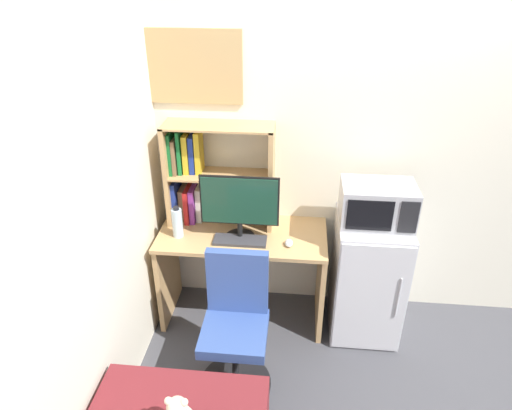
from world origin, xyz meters
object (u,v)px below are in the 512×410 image
monitor (239,205)px  keyboard (240,240)px  desk_chair (236,332)px  wall_corkboard (191,67)px  hutch_bookshelf (203,173)px  computer_mouse (289,243)px  mini_fridge (367,277)px  water_bottle (177,223)px  microwave (377,204)px

monitor → keyboard: (0.01, -0.05, -0.25)m
desk_chair → wall_corkboard: bearing=113.7°
hutch_bookshelf → computer_mouse: 0.78m
mini_fridge → desk_chair: desk_chair is taller
water_bottle → desk_chair: 0.85m
microwave → water_bottle: bearing=-177.6°
mini_fridge → wall_corkboard: (-1.27, 0.30, 1.40)m
water_bottle → mini_fridge: (1.35, 0.05, -0.41)m
wall_corkboard → monitor: bearing=-43.3°
microwave → computer_mouse: bearing=-170.2°
mini_fridge → wall_corkboard: 1.91m
desk_chair → monitor: bearing=94.2°
monitor → water_bottle: 0.46m
wall_corkboard → desk_chair: bearing=-66.3°
microwave → wall_corkboard: size_ratio=0.70×
mini_fridge → desk_chair: size_ratio=0.97×
water_bottle → mini_fridge: bearing=2.3°
computer_mouse → monitor: bearing=169.7°
keyboard → mini_fridge: mini_fridge is taller
wall_corkboard → keyboard: bearing=-46.9°
microwave → keyboard: bearing=-174.5°
hutch_bookshelf → wall_corkboard: bearing=121.7°
keyboard → mini_fridge: bearing=5.3°
monitor → microwave: bearing=2.3°
computer_mouse → water_bottle: 0.79m
wall_corkboard → computer_mouse: bearing=-29.5°
monitor → computer_mouse: bearing=-10.3°
keyboard → computer_mouse: computer_mouse is taller
hutch_bookshelf → mini_fridge: (1.20, -0.19, -0.68)m
computer_mouse → mini_fridge: size_ratio=0.10×
water_bottle → desk_chair: bearing=-48.8°
hutch_bookshelf → keyboard: size_ratio=2.07×
monitor → mini_fridge: monitor is taller
monitor → microwave: (0.91, 0.04, 0.03)m
microwave → hutch_bookshelf: bearing=171.0°
water_bottle → microwave: size_ratio=0.49×
keyboard → desk_chair: size_ratio=0.39×
monitor → hutch_bookshelf: bearing=141.8°
computer_mouse → mini_fridge: (0.57, 0.10, -0.32)m
mini_fridge → monitor: bearing=-177.9°
hutch_bookshelf → computer_mouse: size_ratio=8.60×
microwave → wall_corkboard: bearing=166.8°
computer_mouse → desk_chair: bearing=-121.0°
monitor → desk_chair: (0.04, -0.57, -0.60)m
mini_fridge → desk_chair: (-0.87, -0.60, -0.04)m
keyboard → microwave: (0.91, 0.09, 0.29)m
hutch_bookshelf → keyboard: 0.55m
keyboard → wall_corkboard: wall_corkboard is taller
keyboard → monitor: bearing=97.3°
mini_fridge → desk_chair: bearing=-145.5°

